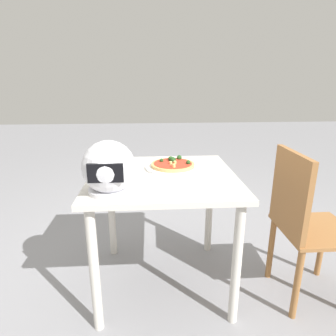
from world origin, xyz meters
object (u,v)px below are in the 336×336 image
(chair_side, at_px, (303,220))
(dining_table, at_px, (163,192))
(pizza, at_px, (173,164))
(motorcycle_helmet, at_px, (109,168))

(chair_side, bearing_deg, dining_table, -12.49)
(pizza, relative_size, motorcycle_helmet, 1.05)
(motorcycle_helmet, bearing_deg, chair_side, -175.79)
(pizza, bearing_deg, dining_table, 60.82)
(dining_table, relative_size, chair_side, 0.93)
(pizza, xyz_separation_m, motorcycle_helmet, (0.34, 0.37, 0.10))
(dining_table, bearing_deg, chair_side, 167.51)
(dining_table, height_order, chair_side, chair_side)
(dining_table, bearing_deg, motorcycle_helmet, 42.86)
(dining_table, xyz_separation_m, motorcycle_helmet, (0.27, 0.25, 0.23))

